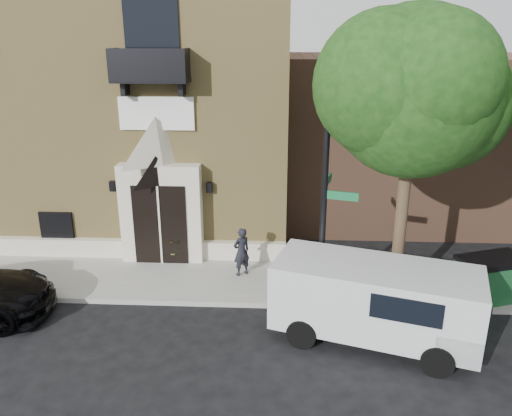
{
  "coord_description": "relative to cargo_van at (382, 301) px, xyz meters",
  "views": [
    {
      "loc": [
        2.79,
        -12.11,
        7.12
      ],
      "look_at": [
        2.07,
        2.0,
        2.24
      ],
      "focal_mm": 35.0,
      "sensor_mm": 36.0,
      "label": 1
    }
  ],
  "objects": [
    {
      "name": "sidewalk",
      "position": [
        -4.28,
        2.89,
        -1.03
      ],
      "size": [
        42.0,
        3.0,
        0.15
      ],
      "primitive_type": "cube",
      "color": "gray",
      "rests_on": "ground"
    },
    {
      "name": "street_tree_left",
      "position": [
        0.74,
        1.74,
        4.76
      ],
      "size": [
        4.97,
        4.38,
        7.77
      ],
      "color": "#38281C",
      "rests_on": "sidewalk"
    },
    {
      "name": "fire_hydrant",
      "position": [
        0.18,
        1.83,
        -0.53
      ],
      "size": [
        0.49,
        0.39,
        0.86
      ],
      "color": "#A2050A",
      "rests_on": "sidewalk"
    },
    {
      "name": "pedestrian_near",
      "position": [
        -3.64,
        3.14,
        -0.19
      ],
      "size": [
        0.66,
        0.62,
        1.52
      ],
      "primitive_type": "imported",
      "rotation": [
        0.0,
        0.0,
        3.76
      ],
      "color": "black",
      "rests_on": "sidewalk"
    },
    {
      "name": "neighbour_building",
      "position": [
        6.72,
        10.39,
        2.1
      ],
      "size": [
        18.0,
        8.0,
        6.4
      ],
      "primitive_type": "cube",
      "color": "brown",
      "rests_on": "ground"
    },
    {
      "name": "cargo_van",
      "position": [
        0.0,
        0.0,
        0.0
      ],
      "size": [
        5.18,
        3.28,
        1.98
      ],
      "rotation": [
        0.0,
        0.0,
        -0.3
      ],
      "color": "silver",
      "rests_on": "ground"
    },
    {
      "name": "ground",
      "position": [
        -5.28,
        1.39,
        -1.1
      ],
      "size": [
        120.0,
        120.0,
        0.0
      ],
      "primitive_type": "plane",
      "color": "black",
      "rests_on": "ground"
    },
    {
      "name": "dumpster",
      "position": [
        3.4,
        2.04,
        -0.34
      ],
      "size": [
        2.11,
        1.62,
        1.22
      ],
      "rotation": [
        0.0,
        0.0,
        0.34
      ],
      "color": "#103D1D",
      "rests_on": "sidewalk"
    },
    {
      "name": "church",
      "position": [
        -8.27,
        9.35,
        3.53
      ],
      "size": [
        12.2,
        11.01,
        9.3
      ],
      "color": "#A68C4E",
      "rests_on": "ground"
    },
    {
      "name": "planter",
      "position": [
        -5.89,
        4.05,
        -0.57
      ],
      "size": [
        0.82,
        0.75,
        0.78
      ],
      "primitive_type": "imported",
      "rotation": [
        0.0,
        0.0,
        -0.23
      ],
      "color": "#516A2A",
      "rests_on": "sidewalk"
    },
    {
      "name": "street_sign",
      "position": [
        -1.34,
        1.61,
        2.09
      ],
      "size": [
        0.93,
        1.11,
        6.04
      ],
      "rotation": [
        0.0,
        0.0,
        -0.28
      ],
      "color": "black",
      "rests_on": "sidewalk"
    }
  ]
}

